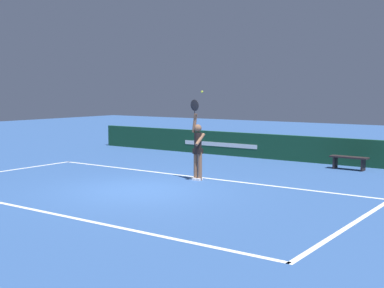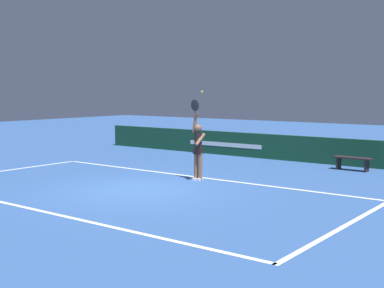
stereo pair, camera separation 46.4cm
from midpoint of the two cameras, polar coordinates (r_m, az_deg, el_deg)
The scene contains 6 objects.
ground_plane at distance 14.13m, azimuth -4.92°, elevation -5.01°, with size 60.00×60.00×0.00m, color #2E5390.
court_lines at distance 13.95m, azimuth -5.61°, elevation -5.15°, with size 11.79×5.86×0.00m.
back_wall at distance 20.39m, azimuth 9.77°, elevation -0.33°, with size 17.40×0.17×0.97m.
tennis_player at distance 15.42m, azimuth 1.51°, elevation -0.33°, with size 0.46×0.48×2.42m.
tennis_ball at distance 15.07m, azimuth 1.99°, elevation 5.74°, with size 0.06×0.06×0.06m.
courtside_bench_near at distance 18.23m, azimuth 17.88°, elevation -1.73°, with size 1.29×0.40×0.45m.
Camera 2 is at (9.51, -10.14, 2.68)m, focal length 48.68 mm.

